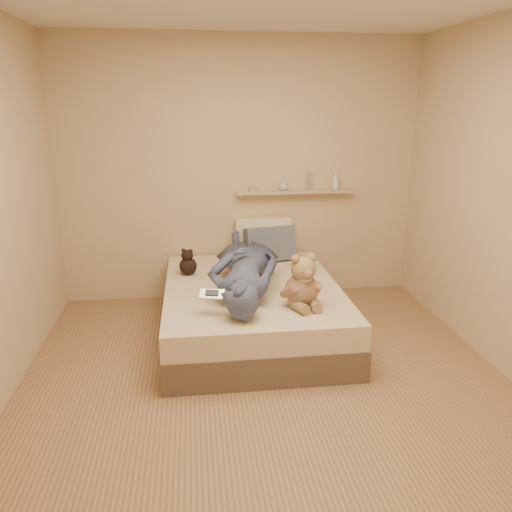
{
  "coord_description": "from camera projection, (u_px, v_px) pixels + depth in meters",
  "views": [
    {
      "loc": [
        -0.48,
        -3.1,
        1.96
      ],
      "look_at": [
        0.0,
        0.65,
        0.8
      ],
      "focal_mm": 35.0,
      "sensor_mm": 36.0,
      "label": 1
    }
  ],
  "objects": [
    {
      "name": "room",
      "position": [
        269.0,
        211.0,
        3.19
      ],
      "size": [
        3.8,
        3.8,
        3.8
      ],
      "color": "#9D7251",
      "rests_on": "ground"
    },
    {
      "name": "bed",
      "position": [
        252.0,
        309.0,
        4.39
      ],
      "size": [
        1.5,
        1.9,
        0.45
      ],
      "color": "brown",
      "rests_on": "floor"
    },
    {
      "name": "game_console",
      "position": [
        212.0,
        294.0,
        3.67
      ],
      "size": [
        0.2,
        0.11,
        0.06
      ],
      "color": "silver",
      "rests_on": "bed"
    },
    {
      "name": "teddy_bear",
      "position": [
        303.0,
        285.0,
        3.82
      ],
      "size": [
        0.35,
        0.35,
        0.43
      ],
      "color": "#8B6A4C",
      "rests_on": "bed"
    },
    {
      "name": "dark_plush",
      "position": [
        188.0,
        263.0,
        4.56
      ],
      "size": [
        0.16,
        0.16,
        0.25
      ],
      "color": "black",
      "rests_on": "bed"
    },
    {
      "name": "pillow_cream",
      "position": [
        263.0,
        238.0,
        5.08
      ],
      "size": [
        0.57,
        0.26,
        0.42
      ],
      "primitive_type": "cube",
      "rotation": [
        -0.14,
        0.0,
        -0.08
      ],
      "color": "#EFE5BD",
      "rests_on": "bed"
    },
    {
      "name": "pillow_grey",
      "position": [
        270.0,
        244.0,
        4.96
      ],
      "size": [
        0.53,
        0.31,
        0.36
      ],
      "primitive_type": "cube",
      "rotation": [
        -0.22,
        0.0,
        0.22
      ],
      "color": "#555A67",
      "rests_on": "bed"
    },
    {
      "name": "person",
      "position": [
        245.0,
        266.0,
        4.22
      ],
      "size": [
        0.82,
        1.65,
        0.38
      ],
      "primitive_type": "imported",
      "rotation": [
        0.0,
        0.0,
        2.98
      ],
      "color": "#404865",
      "rests_on": "bed"
    },
    {
      "name": "wall_shelf",
      "position": [
        295.0,
        192.0,
        5.06
      ],
      "size": [
        1.2,
        0.12,
        0.03
      ],
      "primitive_type": "cube",
      "color": "tan",
      "rests_on": "wall_back"
    },
    {
      "name": "shelf_bottles",
      "position": [
        302.0,
        183.0,
        5.04
      ],
      "size": [
        0.92,
        0.12,
        0.18
      ],
      "color": "beige",
      "rests_on": "wall_shelf"
    }
  ]
}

